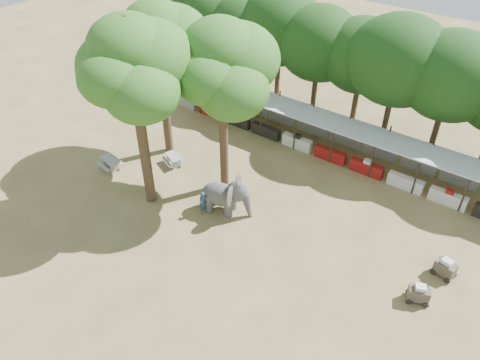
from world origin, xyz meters
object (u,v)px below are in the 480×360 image
Objects in this scene: yard_tree_back at (222,66)px; elephant at (226,195)px; picnic_table_far at (173,159)px; yard_tree_left at (159,43)px; handler at (204,203)px; cart_back at (445,268)px; yard_tree_center at (133,66)px; picnic_table_near at (110,162)px; cart_front at (419,293)px.

yard_tree_back reaches higher than elephant.
picnic_table_far is (-4.36, -0.38, -8.07)m from yard_tree_back.
yard_tree_left is 6.70× the size of handler.
handler is (6.79, -4.21, -7.38)m from yard_tree_left.
yard_tree_center is at bearing -153.12° from cart_back.
yard_tree_back reaches higher than cart_back.
picnic_table_far is at bearing 53.50° from picnic_table_near.
picnic_table_far is at bearing 147.24° from elephant.
yard_tree_back is at bearing -165.49° from cart_back.
yard_tree_left reaches higher than cart_back.
cart_back is at bearing 55.92° from cart_front.
yard_tree_left is 5.95× the size of picnic_table_far.
yard_tree_center reaches higher than yard_tree_back.
elephant reaches higher than picnic_table_near.
yard_tree_back reaches higher than picnic_table_far.
elephant reaches higher than cart_front.
yard_tree_left is 0.97× the size of yard_tree_back.
handler is 0.90× the size of picnic_table_near.
yard_tree_back is 8.40m from handler.
cart_front is (13.24, 1.20, -0.27)m from handler.
handler is (0.79, -3.21, -7.72)m from yard_tree_back.
picnic_table_near is (-4.65, 0.62, -8.69)m from yard_tree_center.
elephant is 2.57× the size of cart_front.
yard_tree_left is 8.18× the size of cart_front.
yard_tree_center is 6.62× the size of picnic_table_near.
yard_tree_back is at bearing 150.60° from cart_front.
elephant is 12.24m from cart_front.
handler is (3.79, 0.80, -8.39)m from yard_tree_center.
yard_tree_center reaches higher than picnic_table_near.
picnic_table_near is (-7.65, -3.38, -8.03)m from yard_tree_back.
picnic_table_far is 18.98m from cart_back.
yard_tree_back reaches higher than cart_front.
picnic_table_near is at bearing 121.50° from handler.
yard_tree_back reaches higher than yard_tree_left.
handler is 8.44m from picnic_table_near.
cart_back is (13.81, 3.72, -0.25)m from handler.
yard_tree_center is 5.04m from yard_tree_back.
cart_front is at bearing -8.13° from yard_tree_back.
cart_back is at bearing -4.49° from elephant.
cart_back is at bearing -1.34° from yard_tree_left.
elephant is at bearing 159.60° from cart_front.
yard_tree_left reaches higher than picnic_table_near.
cart_front is (21.67, 1.38, 0.04)m from picnic_table_near.
yard_tree_left is 9.00m from picnic_table_near.
yard_tree_back is at bearing 113.09° from elephant.
yard_tree_back is at bearing 35.02° from picnic_table_near.
yard_tree_left is at bearing 170.54° from yard_tree_back.
yard_tree_left is at bearing 88.53° from handler.
elephant is 2.60× the size of cart_back.
cart_back reaches higher than picnic_table_near.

